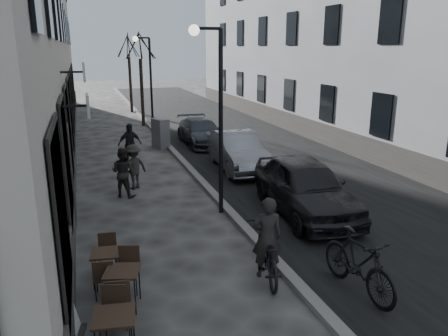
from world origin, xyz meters
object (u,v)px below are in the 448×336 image
tree_far (128,45)px  bistro_set_a (115,332)px  utility_cabinet (161,133)px  bistro_set_c (106,264)px  pedestrian_near (123,172)px  bistro_set_b (123,285)px  streetlamp_near (215,101)px  car_near (305,186)px  moped (359,263)px  car_mid (238,151)px  tree_near (140,45)px  sign_board (68,315)px  pedestrian_mid (134,167)px  bicycle (267,252)px  car_far (201,132)px  streetlamp_far (147,75)px  pedestrian_far (130,144)px

tree_far → bistro_set_a: bearing=-97.0°
bistro_set_a → utility_cabinet: (3.18, 14.06, 0.23)m
bistro_set_c → pedestrian_near: 5.34m
bistro_set_b → bistro_set_c: bearing=120.1°
streetlamp_near → car_near: bearing=-16.9°
streetlamp_near → moped: 5.61m
car_near → car_mid: (-0.23, 4.93, -0.08)m
streetlamp_near → tree_near: tree_near is taller
streetlamp_near → sign_board: size_ratio=4.87×
tree_far → car_mid: 17.39m
tree_near → pedestrian_mid: 12.80m
bicycle → pedestrian_mid: size_ratio=1.32×
car_mid → car_far: 4.74m
sign_board → car_far: (5.86, 13.49, 0.19)m
car_far → streetlamp_near: bearing=-102.9°
bistro_set_a → moped: 4.56m
pedestrian_near → bicycle: bearing=145.7°
tree_far → pedestrian_mid: (-1.97, -18.02, -3.92)m
sign_board → streetlamp_near: bearing=61.4°
bistro_set_c → car_near: (5.57, 2.25, 0.37)m
tree_near → streetlamp_far: bearing=-91.4°
streetlamp_near → bistro_set_b: size_ratio=3.35×
bistro_set_a → streetlamp_far: bearing=88.2°
utility_cabinet → pedestrian_near: bearing=-127.3°
pedestrian_mid → car_mid: 4.27m
pedestrian_near → bistro_set_a: bearing=118.4°
utility_cabinet → pedestrian_near: (-2.32, -6.49, 0.11)m
pedestrian_far → streetlamp_far: bearing=57.1°
bistro_set_b → bicycle: 2.90m
bicycle → car_near: bearing=-116.6°
streetlamp_near → bistro_set_b: bearing=-126.6°
utility_cabinet → pedestrian_mid: (-1.92, -5.79, 0.07)m
bicycle → pedestrian_far: size_ratio=1.19×
streetlamp_near → car_mid: size_ratio=1.19×
pedestrian_near → bistro_set_c: bearing=115.6°
streetlamp_near → pedestrian_mid: 4.28m
utility_cabinet → pedestrian_mid: bearing=-126.0°
tree_near → pedestrian_near: (-2.38, -12.73, -3.87)m
bicycle → pedestrian_near: size_ratio=1.25×
bistro_set_c → bicycle: bicycle is taller
car_mid → pedestrian_mid: bearing=-160.3°
tree_near → moped: (1.30, -19.80, -4.06)m
bistro_set_b → utility_cabinet: (2.94, 12.70, 0.24)m
car_mid → bicycle: bearing=-102.7°
tree_near → car_mid: (2.11, -10.80, -3.96)m
bicycle → pedestrian_far: (-1.65, 9.81, 0.31)m
moped → pedestrian_near: bearing=112.1°
tree_far → moped: 26.15m
bicycle → moped: bearing=154.5°
bistro_set_b → moped: size_ratio=0.75×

